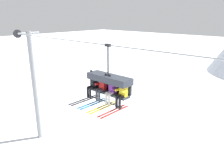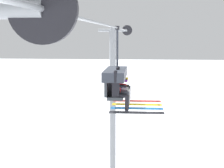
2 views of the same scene
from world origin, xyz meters
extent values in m
cylinder|color=gray|center=(-7.38, 0.00, 4.26)|extent=(0.36, 0.36, 8.52)
cylinder|color=gray|center=(-7.38, 0.00, 8.37)|extent=(0.16, 1.60, 0.16)
cylinder|color=black|center=(-7.38, -0.80, 8.37)|extent=(0.08, 0.56, 0.56)
cylinder|color=gray|center=(0.83, -0.80, 8.37)|extent=(18.41, 0.05, 0.05)
cube|color=#33383D|center=(1.18, -0.80, 6.22)|extent=(2.23, 0.48, 0.10)
cube|color=#33383D|center=(1.18, -0.52, 6.50)|extent=(2.23, 0.08, 0.45)
cube|color=#2D333D|center=(1.18, -0.74, 6.87)|extent=(2.27, 0.68, 0.30)
cylinder|color=black|center=(1.18, -1.12, 5.89)|extent=(2.23, 0.04, 0.04)
cylinder|color=#2D333D|center=(1.18, -0.80, 7.67)|extent=(0.07, 0.07, 1.30)
cube|color=black|center=(1.18, -0.80, 8.37)|extent=(0.28, 0.12, 0.12)
cube|color=black|center=(0.26, -0.82, 6.53)|extent=(0.32, 0.22, 0.52)
sphere|color=silver|center=(0.26, -0.82, 6.89)|extent=(0.22, 0.22, 0.22)
ellipsoid|color=black|center=(0.26, -0.92, 6.89)|extent=(0.17, 0.04, 0.08)
cylinder|color=black|center=(0.17, -0.99, 6.31)|extent=(0.11, 0.34, 0.11)
cylinder|color=black|center=(0.34, -0.99, 6.31)|extent=(0.11, 0.34, 0.11)
cylinder|color=black|center=(0.17, -1.16, 6.07)|extent=(0.11, 0.11, 0.48)
cylinder|color=black|center=(0.34, -1.16, 6.07)|extent=(0.11, 0.11, 0.48)
cube|color=#232328|center=(0.17, -1.46, 5.78)|extent=(0.09, 1.70, 0.02)
cube|color=#232328|center=(0.34, -1.46, 5.78)|extent=(0.09, 1.70, 0.02)
cylinder|color=black|center=(0.07, -0.82, 6.88)|extent=(0.09, 0.09, 0.30)
sphere|color=black|center=(0.07, -0.82, 7.05)|extent=(0.11, 0.11, 0.11)
cylinder|color=black|center=(0.44, -0.97, 6.57)|extent=(0.09, 0.30, 0.09)
cube|color=red|center=(0.87, -0.82, 6.53)|extent=(0.32, 0.22, 0.52)
sphere|color=black|center=(0.87, -0.82, 6.89)|extent=(0.22, 0.22, 0.22)
ellipsoid|color=black|center=(0.87, -0.92, 6.89)|extent=(0.17, 0.04, 0.08)
cylinder|color=#3D424C|center=(0.78, -0.99, 6.31)|extent=(0.11, 0.34, 0.11)
cylinder|color=#3D424C|center=(0.96, -0.99, 6.31)|extent=(0.11, 0.34, 0.11)
cylinder|color=#3D424C|center=(0.78, -1.16, 6.07)|extent=(0.11, 0.11, 0.48)
cylinder|color=#3D424C|center=(0.96, -1.16, 6.07)|extent=(0.11, 0.11, 0.48)
cube|color=#1E6BB2|center=(0.78, -1.46, 5.78)|extent=(0.09, 1.70, 0.02)
cube|color=#1E6BB2|center=(0.96, -1.46, 5.78)|extent=(0.09, 1.70, 0.02)
cylinder|color=red|center=(0.68, -0.97, 6.57)|extent=(0.09, 0.30, 0.09)
cylinder|color=red|center=(1.06, -0.82, 6.88)|extent=(0.09, 0.09, 0.30)
sphere|color=black|center=(1.06, -0.82, 7.05)|extent=(0.11, 0.11, 0.11)
cube|color=purple|center=(1.49, -0.82, 6.53)|extent=(0.32, 0.22, 0.52)
sphere|color=silver|center=(1.49, -0.82, 6.89)|extent=(0.22, 0.22, 0.22)
ellipsoid|color=black|center=(1.49, -0.92, 6.89)|extent=(0.17, 0.04, 0.08)
cylinder|color=silver|center=(1.40, -0.99, 6.31)|extent=(0.11, 0.34, 0.11)
cylinder|color=silver|center=(1.57, -0.99, 6.31)|extent=(0.11, 0.34, 0.11)
cylinder|color=silver|center=(1.40, -1.16, 6.07)|extent=(0.11, 0.11, 0.48)
cylinder|color=silver|center=(1.57, -1.16, 6.07)|extent=(0.11, 0.11, 0.48)
cube|color=gold|center=(1.40, -1.46, 5.78)|extent=(0.09, 1.70, 0.02)
cube|color=gold|center=(1.57, -1.46, 5.78)|extent=(0.09, 1.70, 0.02)
cylinder|color=purple|center=(1.30, -0.82, 6.88)|extent=(0.09, 0.09, 0.30)
sphere|color=black|center=(1.30, -0.82, 7.05)|extent=(0.11, 0.11, 0.11)
cylinder|color=purple|center=(1.67, -0.97, 6.57)|extent=(0.09, 0.30, 0.09)
cube|color=yellow|center=(2.10, -0.82, 6.53)|extent=(0.32, 0.22, 0.52)
sphere|color=silver|center=(2.10, -0.82, 6.89)|extent=(0.22, 0.22, 0.22)
ellipsoid|color=black|center=(2.10, -0.92, 6.89)|extent=(0.17, 0.04, 0.08)
cylinder|color=black|center=(2.01, -0.99, 6.31)|extent=(0.11, 0.34, 0.11)
cylinder|color=black|center=(2.19, -0.99, 6.31)|extent=(0.11, 0.34, 0.11)
cylinder|color=black|center=(2.01, -1.16, 6.07)|extent=(0.11, 0.11, 0.48)
cylinder|color=black|center=(2.19, -1.16, 6.07)|extent=(0.11, 0.11, 0.48)
cube|color=#B22823|center=(2.01, -1.46, 5.78)|extent=(0.09, 1.70, 0.02)
cube|color=#B22823|center=(2.19, -1.46, 5.78)|extent=(0.09, 1.70, 0.02)
cylinder|color=yellow|center=(1.91, -0.97, 6.57)|extent=(0.09, 0.30, 0.09)
cylinder|color=yellow|center=(2.29, -0.97, 6.57)|extent=(0.09, 0.30, 0.09)
camera|label=1|loc=(7.70, -7.61, 9.63)|focal=35.00mm
camera|label=2|loc=(-10.07, -1.57, 8.18)|focal=55.00mm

